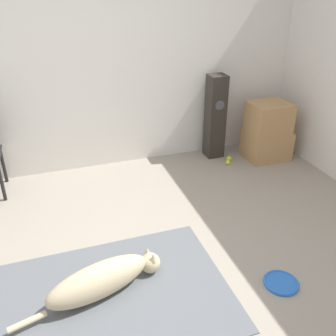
# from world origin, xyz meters

# --- Properties ---
(ground_plane) EXTENTS (12.00, 12.00, 0.00)m
(ground_plane) POSITION_xyz_m (0.00, 0.00, 0.00)
(ground_plane) COLOR #9E9384
(wall_back) EXTENTS (8.00, 0.06, 2.55)m
(wall_back) POSITION_xyz_m (0.00, 2.10, 1.27)
(wall_back) COLOR silver
(wall_back) RESTS_ON ground_plane
(area_rug) EXTENTS (1.79, 1.26, 0.01)m
(area_rug) POSITION_xyz_m (-0.28, -0.14, 0.01)
(area_rug) COLOR slate
(area_rug) RESTS_ON ground_plane
(dog) EXTENTS (1.15, 0.44, 0.28)m
(dog) POSITION_xyz_m (-0.31, -0.08, 0.14)
(dog) COLOR beige
(dog) RESTS_ON area_rug
(frisbee) EXTENTS (0.27, 0.27, 0.03)m
(frisbee) POSITION_xyz_m (1.01, -0.43, 0.01)
(frisbee) COLOR blue
(frisbee) RESTS_ON ground_plane
(cardboard_box_lower) EXTENTS (0.53, 0.45, 0.37)m
(cardboard_box_lower) POSITION_xyz_m (2.12, 1.60, 0.18)
(cardboard_box_lower) COLOR tan
(cardboard_box_lower) RESTS_ON ground_plane
(cardboard_box_upper) EXTENTS (0.49, 0.41, 0.37)m
(cardboard_box_upper) POSITION_xyz_m (2.10, 1.58, 0.55)
(cardboard_box_upper) COLOR tan
(cardboard_box_upper) RESTS_ON cardboard_box_lower
(floor_speaker) EXTENTS (0.22, 0.22, 1.07)m
(floor_speaker) POSITION_xyz_m (1.50, 1.87, 0.53)
(floor_speaker) COLOR #2D2823
(floor_speaker) RESTS_ON ground_plane
(tennis_ball_by_boxes) EXTENTS (0.07, 0.07, 0.07)m
(tennis_ball_by_boxes) POSITION_xyz_m (1.62, 1.64, 0.03)
(tennis_ball_by_boxes) COLOR #C6E033
(tennis_ball_by_boxes) RESTS_ON ground_plane
(tennis_ball_near_speaker) EXTENTS (0.07, 0.07, 0.07)m
(tennis_ball_near_speaker) POSITION_xyz_m (1.56, 1.55, 0.03)
(tennis_ball_near_speaker) COLOR #C6E033
(tennis_ball_near_speaker) RESTS_ON ground_plane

